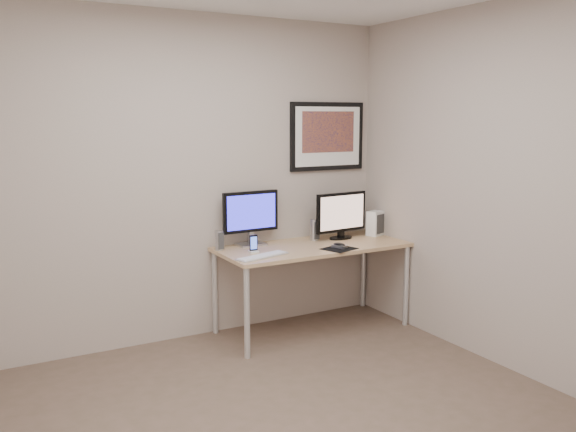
% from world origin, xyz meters
% --- Properties ---
extents(floor, '(3.60, 3.60, 0.00)m').
position_xyz_m(floor, '(0.00, 0.00, 0.00)').
color(floor, brown).
rests_on(floor, ground).
extents(room, '(3.60, 3.60, 3.60)m').
position_xyz_m(room, '(0.00, 0.45, 1.64)').
color(room, white).
rests_on(room, ground).
extents(desk, '(1.60, 0.70, 0.73)m').
position_xyz_m(desk, '(1.00, 1.35, 0.66)').
color(desk, '#967248').
rests_on(desk, floor).
extents(framed_art, '(0.75, 0.04, 0.60)m').
position_xyz_m(framed_art, '(1.35, 1.68, 1.62)').
color(framed_art, black).
rests_on(framed_art, room).
extents(monitor_large, '(0.50, 0.17, 0.46)m').
position_xyz_m(monitor_large, '(0.55, 1.60, 0.98)').
color(monitor_large, '#ADADB2').
rests_on(monitor_large, desk).
extents(monitor_tv, '(0.52, 0.14, 0.41)m').
position_xyz_m(monitor_tv, '(1.36, 1.45, 0.95)').
color(monitor_tv, black).
rests_on(monitor_tv, desk).
extents(speaker_left, '(0.07, 0.07, 0.16)m').
position_xyz_m(speaker_left, '(0.24, 1.55, 0.81)').
color(speaker_left, '#ADADB2').
rests_on(speaker_left, desk).
extents(speaker_right, '(0.08, 0.08, 0.18)m').
position_xyz_m(speaker_right, '(1.12, 1.52, 0.82)').
color(speaker_right, '#ADADB2').
rests_on(speaker_right, desk).
extents(phone_dock, '(0.07, 0.07, 0.14)m').
position_xyz_m(phone_dock, '(0.44, 1.33, 0.80)').
color(phone_dock, black).
rests_on(phone_dock, desk).
extents(keyboard, '(0.47, 0.24, 0.02)m').
position_xyz_m(keyboard, '(0.43, 1.16, 0.74)').
color(keyboard, silver).
rests_on(keyboard, desk).
extents(mousepad, '(0.30, 0.29, 0.00)m').
position_xyz_m(mousepad, '(1.11, 1.12, 0.73)').
color(mousepad, black).
rests_on(mousepad, desk).
extents(mouse, '(0.10, 0.13, 0.04)m').
position_xyz_m(mouse, '(1.14, 1.15, 0.75)').
color(mouse, black).
rests_on(mouse, mousepad).
extents(fan_unit, '(0.17, 0.15, 0.22)m').
position_xyz_m(fan_unit, '(1.72, 1.44, 0.84)').
color(fan_unit, silver).
rests_on(fan_unit, desk).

